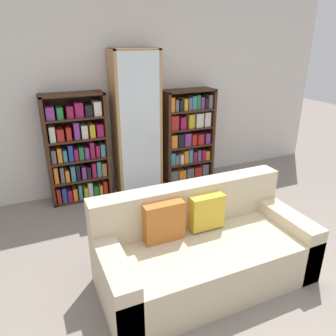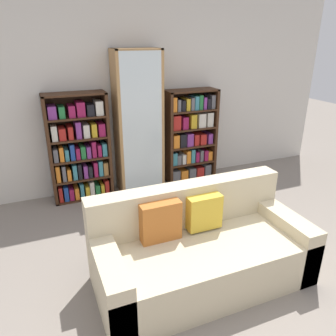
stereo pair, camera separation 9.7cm
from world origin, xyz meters
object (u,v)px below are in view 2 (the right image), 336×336
Objects in this scene: bookshelf_left at (80,150)px; wine_bottle at (199,209)px; couch at (200,251)px; display_cabinet at (138,123)px; bookshelf_right at (190,137)px.

bookshelf_left is 3.96× the size of wine_bottle.
display_cabinet is at bearing 87.05° from couch.
bookshelf_right is at bearing 66.46° from couch.
display_cabinet is at bearing 107.88° from wine_bottle.
wine_bottle is at bearing 62.68° from couch.
bookshelf_left is (-0.72, 2.12, 0.40)m from couch.
display_cabinet is at bearing -178.91° from bookshelf_right.
bookshelf_right is at bearing 1.09° from display_cabinet.
bookshelf_right reaches higher than wine_bottle.
bookshelf_right is (1.64, -0.00, -0.01)m from bookshelf_left.
wine_bottle is (-0.44, -1.18, -0.53)m from bookshelf_right.
wine_bottle is (0.49, 0.94, -0.15)m from couch.
display_cabinet reaches higher than wine_bottle.
couch is 2.22m from display_cabinet.
display_cabinet is at bearing -1.14° from bookshelf_left.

